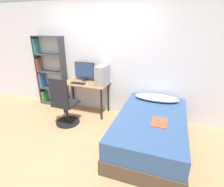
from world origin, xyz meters
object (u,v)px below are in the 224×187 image
at_px(office_chair, 65,107).
at_px(bookshelf, 49,74).
at_px(keyboard, 78,83).
at_px(pc_tower, 102,75).
at_px(monitor, 85,71).
at_px(bed, 150,130).

bearing_deg(office_chair, bookshelf, 139.97).
xyz_separation_m(keyboard, pc_tower, (0.54, 0.14, 0.20)).
relative_size(bookshelf, pc_tower, 4.11).
distance_m(keyboard, pc_tower, 0.60).
relative_size(bookshelf, monitor, 3.44).
bearing_deg(keyboard, monitor, 82.24).
relative_size(bookshelf, bed, 0.89).
relative_size(office_chair, bed, 0.53).
bearing_deg(monitor, pc_tower, -14.74).
bearing_deg(keyboard, bed, -19.21).
bearing_deg(bookshelf, bed, -17.47).
distance_m(office_chair, keyboard, 0.66).
height_order(bookshelf, bed, bookshelf).
bearing_deg(keyboard, bookshelf, 165.69).
xyz_separation_m(office_chair, pc_tower, (0.57, 0.70, 0.55)).
xyz_separation_m(monitor, keyboard, (-0.04, -0.27, -0.23)).
height_order(office_chair, keyboard, office_chair).
relative_size(bed, pc_tower, 4.61).
height_order(office_chair, bed, office_chair).
xyz_separation_m(monitor, pc_tower, (0.50, -0.13, -0.02)).
relative_size(monitor, keyboard, 1.48).
height_order(bookshelf, office_chair, bookshelf).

